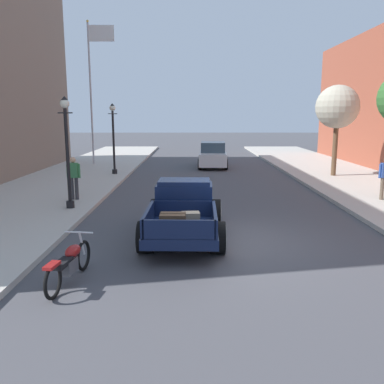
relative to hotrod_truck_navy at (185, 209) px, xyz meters
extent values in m
plane|color=#47474C|center=(1.19, -0.68, -0.75)|extent=(140.00, 140.00, 0.00)
cube|color=#0F1938|center=(0.00, -0.24, -0.21)|extent=(1.88, 4.94, 0.24)
cube|color=#0F1938|center=(0.00, 0.11, 0.31)|extent=(1.59, 1.14, 0.80)
cube|color=#0F1938|center=(0.00, 0.06, 0.77)|extent=(1.46, 0.97, 0.12)
cube|color=#3D4C5B|center=(0.02, 0.68, 0.47)|extent=(1.33, 0.07, 0.44)
cube|color=#0F1938|center=(0.04, 1.41, 0.17)|extent=(1.36, 1.53, 0.52)
cube|color=silver|center=(0.05, 2.21, 0.15)|extent=(0.68, 0.12, 0.47)
cube|color=#0F1938|center=(-0.04, -1.64, -0.07)|extent=(1.74, 2.14, 0.04)
cube|color=#0F1938|center=(-0.85, -1.62, 0.15)|extent=(0.13, 2.10, 0.44)
cube|color=#0F1938|center=(0.77, -1.66, 0.15)|extent=(0.13, 2.10, 0.44)
cube|color=#0F1938|center=(-0.06, -2.65, 0.15)|extent=(1.62, 0.12, 0.44)
cube|color=#0F1938|center=(-0.01, -0.63, 0.15)|extent=(1.62, 0.12, 0.44)
cylinder|color=black|center=(-0.87, 1.12, -0.35)|extent=(0.38, 0.81, 0.80)
cylinder|color=silver|center=(-1.05, 1.13, -0.35)|extent=(0.03, 0.66, 0.66)
cylinder|color=silver|center=(-1.06, 1.13, -0.35)|extent=(0.03, 0.24, 0.24)
cylinder|color=black|center=(0.93, 1.08, -0.35)|extent=(0.38, 0.81, 0.80)
cylinder|color=silver|center=(1.11, 1.08, -0.35)|extent=(0.03, 0.66, 0.66)
cylinder|color=silver|center=(1.12, 1.08, -0.35)|extent=(0.03, 0.24, 0.24)
cylinder|color=black|center=(-0.93, -1.57, -0.35)|extent=(0.38, 0.81, 0.80)
cylinder|color=silver|center=(-1.12, -1.57, -0.35)|extent=(0.03, 0.66, 0.66)
cylinder|color=silver|center=(-1.13, -1.56, -0.35)|extent=(0.03, 0.24, 0.24)
cylinder|color=black|center=(0.86, -1.61, -0.35)|extent=(0.38, 0.81, 0.80)
cylinder|color=silver|center=(1.05, -1.62, -0.35)|extent=(0.03, 0.66, 0.66)
cylinder|color=silver|center=(1.06, -1.62, -0.35)|extent=(0.03, 0.24, 0.24)
cube|color=brown|center=(-0.23, -1.99, 0.15)|extent=(0.61, 0.45, 0.40)
cube|color=#3D2D1E|center=(-0.23, -1.99, 0.15)|extent=(0.62, 0.06, 0.42)
cube|color=gray|center=(0.19, -1.35, 0.09)|extent=(0.47, 0.36, 0.28)
torus|color=black|center=(-2.16, -2.72, -0.42)|extent=(0.16, 0.67, 0.67)
torus|color=black|center=(-2.35, -4.15, -0.42)|extent=(0.16, 0.67, 0.67)
cube|color=#4C4C51|center=(-2.26, -3.49, -0.37)|extent=(0.29, 0.47, 0.28)
ellipsoid|color=maroon|center=(-2.23, -3.24, -0.14)|extent=(0.33, 0.55, 0.24)
cube|color=black|center=(-2.29, -3.73, -0.22)|extent=(0.29, 0.58, 0.10)
cylinder|color=silver|center=(-2.17, -2.78, -0.12)|extent=(0.08, 0.26, 0.58)
cylinder|color=silver|center=(-2.18, -2.90, 0.16)|extent=(0.62, 0.12, 0.04)
cube|color=maroon|center=(-2.35, -4.15, -0.10)|extent=(0.23, 0.42, 0.06)
cube|color=silver|center=(1.59, 15.44, -0.14)|extent=(1.93, 4.38, 0.80)
cube|color=#384C5B|center=(1.59, 15.29, 0.58)|extent=(1.61, 2.07, 0.64)
cylinder|color=black|center=(0.83, 16.77, -0.42)|extent=(0.25, 0.67, 0.66)
cylinder|color=black|center=(2.48, 16.69, -0.42)|extent=(0.25, 0.67, 0.66)
cylinder|color=black|center=(0.71, 14.19, -0.42)|extent=(0.25, 0.67, 0.66)
cylinder|color=black|center=(2.36, 14.11, -0.42)|extent=(0.25, 0.67, 0.66)
cylinder|color=#333338|center=(-4.42, 4.21, -0.17)|extent=(0.14, 0.14, 0.86)
cylinder|color=#333338|center=(-4.24, 4.21, -0.17)|extent=(0.14, 0.14, 0.86)
cube|color=#387A47|center=(-4.33, 4.21, 0.54)|extent=(0.36, 0.22, 0.56)
cylinder|color=#387A47|center=(-4.55, 4.21, 0.51)|extent=(0.09, 0.09, 0.54)
cylinder|color=#387A47|center=(-4.11, 4.21, 0.51)|extent=(0.09, 0.09, 0.54)
sphere|color=tan|center=(-4.33, 4.21, 0.94)|extent=(0.22, 0.22, 0.22)
cylinder|color=brown|center=(7.55, 4.18, -0.17)|extent=(0.14, 0.14, 0.86)
cylinder|color=#2D4C93|center=(7.42, 4.18, 0.51)|extent=(0.09, 0.09, 0.54)
cylinder|color=black|center=(-4.07, 2.77, -0.48)|extent=(0.28, 0.28, 0.24)
cylinder|color=black|center=(-4.07, 2.77, 1.24)|extent=(0.12, 0.12, 3.20)
cylinder|color=black|center=(-4.07, 2.77, 2.69)|extent=(0.50, 0.04, 0.04)
sphere|color=silver|center=(-4.07, 2.77, 3.00)|extent=(0.32, 0.32, 0.32)
cone|color=black|center=(-4.07, 2.77, 3.18)|extent=(0.24, 0.24, 0.14)
cylinder|color=black|center=(-4.10, 11.25, -0.48)|extent=(0.28, 0.28, 0.24)
cylinder|color=black|center=(-4.10, 11.25, 1.24)|extent=(0.12, 0.12, 3.20)
cylinder|color=black|center=(-4.10, 11.25, 2.69)|extent=(0.50, 0.04, 0.04)
sphere|color=silver|center=(-4.10, 11.25, 3.00)|extent=(0.32, 0.32, 0.32)
cone|color=black|center=(-4.10, 11.25, 3.18)|extent=(0.24, 0.24, 0.14)
cylinder|color=#B2B2B7|center=(-6.41, 16.08, 3.90)|extent=(0.12, 0.12, 9.00)
sphere|color=gold|center=(-6.41, 16.08, 8.48)|extent=(0.16, 0.16, 0.16)
cube|color=silver|center=(-5.55, 16.08, 7.75)|extent=(1.60, 0.03, 1.00)
cylinder|color=brown|center=(7.89, 10.62, 0.80)|extent=(0.26, 0.26, 2.80)
sphere|color=#ADA893|center=(7.89, 10.62, 3.05)|extent=(2.27, 2.27, 2.27)
camera|label=1|loc=(0.22, -11.21, 2.61)|focal=38.00mm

